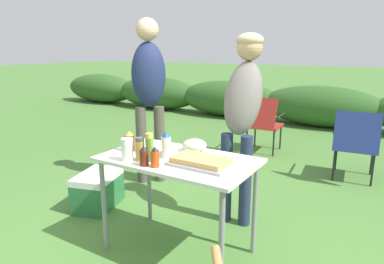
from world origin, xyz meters
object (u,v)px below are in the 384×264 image
at_px(bbq_sauce_bottle, 144,156).
at_px(camp_chair_near_hedge, 356,142).
at_px(hot_sauce_bottle, 155,157).
at_px(standing_person_with_beanie, 243,103).
at_px(folding_table, 178,168).
at_px(cooler_box, 98,190).
at_px(mayo_bottle, 166,145).
at_px(spice_jar, 140,150).
at_px(food_tray, 201,162).
at_px(standing_person_in_gray_fleece, 149,86).
at_px(paper_cup_stack, 127,150).
at_px(relish_jar, 150,148).
at_px(mixing_bowl, 194,145).
at_px(plate_stack, 155,149).
at_px(beer_bottle, 130,141).
at_px(camp_chair_green_behind_table, 263,122).

bearing_deg(bbq_sauce_bottle, camp_chair_near_hedge, 67.41).
bearing_deg(hot_sauce_bottle, standing_person_with_beanie, 79.12).
height_order(folding_table, standing_person_with_beanie, standing_person_with_beanie).
xyz_separation_m(folding_table, cooler_box, (-1.08, 0.21, -0.49)).
bearing_deg(hot_sauce_bottle, mayo_bottle, 104.26).
height_order(folding_table, mayo_bottle, mayo_bottle).
bearing_deg(camp_chair_near_hedge, spice_jar, -120.34).
xyz_separation_m(mayo_bottle, spice_jar, (-0.12, -0.15, -0.01)).
relative_size(food_tray, camp_chair_near_hedge, 0.50).
xyz_separation_m(standing_person_in_gray_fleece, cooler_box, (-0.02, -0.80, -0.94)).
bearing_deg(spice_jar, standing_person_in_gray_fleece, 125.78).
distance_m(folding_table, paper_cup_stack, 0.39).
bearing_deg(standing_person_with_beanie, food_tray, -90.00).
bearing_deg(cooler_box, food_tray, -118.34).
height_order(folding_table, cooler_box, folding_table).
bearing_deg(spice_jar, mayo_bottle, 51.93).
relative_size(food_tray, relish_jar, 2.09).
xyz_separation_m(mixing_bowl, bbq_sauce_bottle, (-0.12, -0.45, 0.02)).
height_order(mixing_bowl, standing_person_in_gray_fleece, standing_person_in_gray_fleece).
distance_m(mayo_bottle, cooler_box, 1.23).
xyz_separation_m(folding_table, plate_stack, (-0.23, 0.04, 0.09)).
height_order(food_tray, plate_stack, food_tray).
relative_size(paper_cup_stack, mayo_bottle, 0.81).
height_order(mixing_bowl, beer_bottle, beer_bottle).
bearing_deg(spice_jar, camp_chair_green_behind_table, 93.32).
bearing_deg(beer_bottle, hot_sauce_bottle, -26.02).
height_order(food_tray, mayo_bottle, mayo_bottle).
height_order(hot_sauce_bottle, camp_chair_green_behind_table, hot_sauce_bottle).
distance_m(plate_stack, relish_jar, 0.24).
xyz_separation_m(mixing_bowl, standing_person_in_gray_fleece, (-1.07, 0.81, 0.32)).
distance_m(hot_sauce_bottle, camp_chair_green_behind_table, 3.02).
xyz_separation_m(camp_chair_green_behind_table, cooler_box, (-0.72, -2.53, -0.30)).
xyz_separation_m(paper_cup_stack, hot_sauce_bottle, (0.24, -0.00, -0.01)).
bearing_deg(camp_chair_green_behind_table, standing_person_with_beanie, -78.76).
bearing_deg(beer_bottle, food_tray, -0.39).
xyz_separation_m(standing_person_with_beanie, camp_chair_near_hedge, (0.77, 1.48, -0.58)).
bearing_deg(camp_chair_near_hedge, camp_chair_green_behind_table, 153.01).
bearing_deg(food_tray, mixing_bowl, 128.72).
bearing_deg(bbq_sauce_bottle, relish_jar, 104.63).
xyz_separation_m(bbq_sauce_bottle, camp_chair_green_behind_table, (-0.26, 2.99, -0.34)).
xyz_separation_m(plate_stack, hot_sauce_bottle, (0.21, -0.27, 0.05)).
height_order(mayo_bottle, cooler_box, mayo_bottle).
distance_m(hot_sauce_bottle, relish_jar, 0.13).
relative_size(camp_chair_green_behind_table, camp_chair_near_hedge, 1.00).
bearing_deg(camp_chair_green_behind_table, spice_jar, -90.21).
xyz_separation_m(mayo_bottle, standing_person_in_gray_fleece, (-0.98, 1.05, 0.27)).
xyz_separation_m(hot_sauce_bottle, cooler_box, (-1.06, 0.45, -0.64)).
relative_size(mixing_bowl, standing_person_in_gray_fleece, 0.10).
bearing_deg(standing_person_with_beanie, paper_cup_stack, -117.59).
bearing_deg(cooler_box, plate_stack, -118.47).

